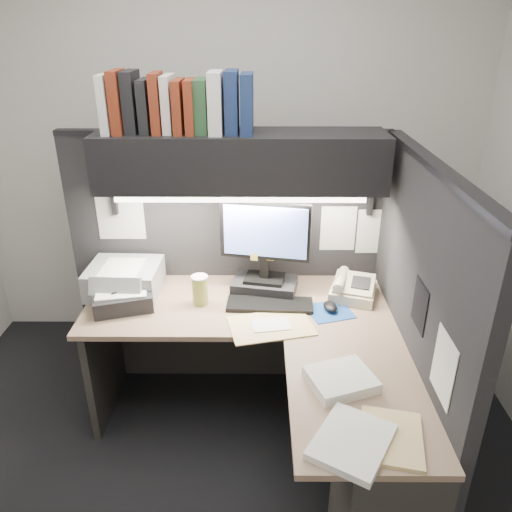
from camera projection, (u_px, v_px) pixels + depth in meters
name	position (u px, v px, depth m)	size (l,w,h in m)	color
floor	(216.00, 476.00, 2.63)	(3.50, 3.50, 0.00)	black
wall_back	(226.00, 155.00, 3.42)	(3.50, 0.04, 2.70)	silver
partition_back	(228.00, 263.00, 3.13)	(1.90, 0.06, 1.60)	black
partition_right	(412.00, 330.00, 2.45)	(0.06, 1.50, 1.60)	black
desk	(300.00, 412.00, 2.44)	(1.70, 1.53, 0.73)	#91735C
overhead_shelf	(241.00, 161.00, 2.67)	(1.55, 0.34, 0.30)	black
task_light_tube	(240.00, 199.00, 2.62)	(0.04, 0.04, 1.32)	white
monitor	(265.00, 257.00, 2.86)	(0.51, 0.29, 0.55)	black
keyboard	(270.00, 304.00, 2.79)	(0.48, 0.16, 0.02)	black
mousepad	(330.00, 311.00, 2.74)	(0.23, 0.21, 0.00)	navy
mouse	(330.00, 307.00, 2.74)	(0.07, 0.11, 0.04)	black
telephone	(353.00, 289.00, 2.87)	(0.25, 0.26, 0.10)	beige
coffee_cup	(200.00, 291.00, 2.79)	(0.09, 0.09, 0.16)	#B6B249
printer	(125.00, 278.00, 2.92)	(0.41, 0.35, 0.16)	#929597
notebook_stack	(123.00, 298.00, 2.78)	(0.31, 0.26, 0.09)	black
open_folder	(271.00, 326.00, 2.61)	(0.43, 0.28, 0.01)	tan
paper_stack_a	(341.00, 380.00, 2.18)	(0.27, 0.23, 0.05)	white
paper_stack_b	(352.00, 442.00, 1.87)	(0.25, 0.32, 0.03)	white
manila_stack	(391.00, 437.00, 1.90)	(0.23, 0.29, 0.02)	tan
binder_row	(179.00, 104.00, 2.55)	(0.77, 0.26, 0.31)	silver
pinned_papers	(295.00, 251.00, 2.69)	(1.76, 1.31, 0.51)	white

